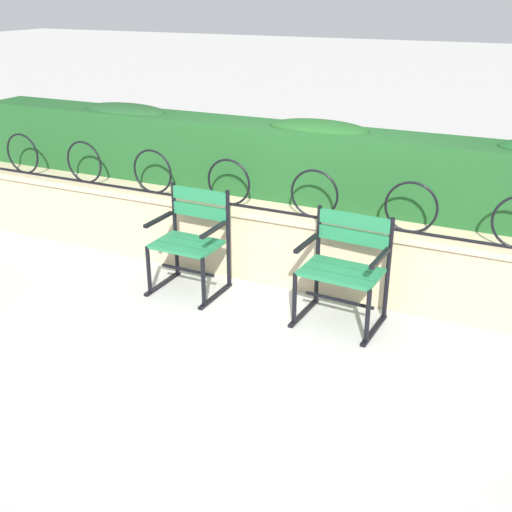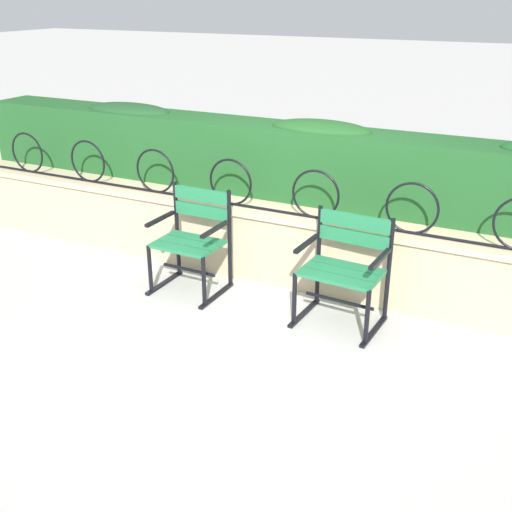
{
  "view_description": "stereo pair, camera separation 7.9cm",
  "coord_description": "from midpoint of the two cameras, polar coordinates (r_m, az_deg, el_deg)",
  "views": [
    {
      "loc": [
        1.87,
        -3.82,
        2.43
      ],
      "look_at": [
        0.0,
        0.13,
        0.55
      ],
      "focal_mm": 43.64,
      "sensor_mm": 36.0,
      "label": 1
    },
    {
      "loc": [
        1.94,
        -3.78,
        2.43
      ],
      "look_at": [
        0.0,
        0.13,
        0.55
      ],
      "focal_mm": 43.64,
      "sensor_mm": 36.0,
      "label": 2
    }
  ],
  "objects": [
    {
      "name": "park_chair_right",
      "position": [
        4.84,
        7.68,
        -0.87
      ],
      "size": [
        0.66,
        0.56,
        0.86
      ],
      "color": "#237547",
      "rests_on": "ground"
    },
    {
      "name": "iron_arch_fence",
      "position": [
        5.31,
        1.12,
        5.96
      ],
      "size": [
        6.95,
        0.02,
        0.42
      ],
      "color": "black",
      "rests_on": "stone_wall"
    },
    {
      "name": "hedge_row",
      "position": [
        5.64,
        5.15,
        8.62
      ],
      "size": [
        7.35,
        0.5,
        0.73
      ],
      "color": "#1E5123",
      "rests_on": "stone_wall"
    },
    {
      "name": "park_chair_left",
      "position": [
        5.35,
        -6.37,
        1.63
      ],
      "size": [
        0.59,
        0.53,
        0.89
      ],
      "color": "#237547",
      "rests_on": "ground"
    },
    {
      "name": "ground_plane",
      "position": [
        4.9,
        -1.11,
        -6.46
      ],
      "size": [
        60.0,
        60.0,
        0.0
      ],
      "primitive_type": "plane",
      "color": "#B7B5AF"
    },
    {
      "name": "stone_wall",
      "position": [
        5.49,
        3.06,
        0.82
      ],
      "size": [
        7.5,
        0.41,
        0.66
      ],
      "color": "tan",
      "rests_on": "ground"
    }
  ]
}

